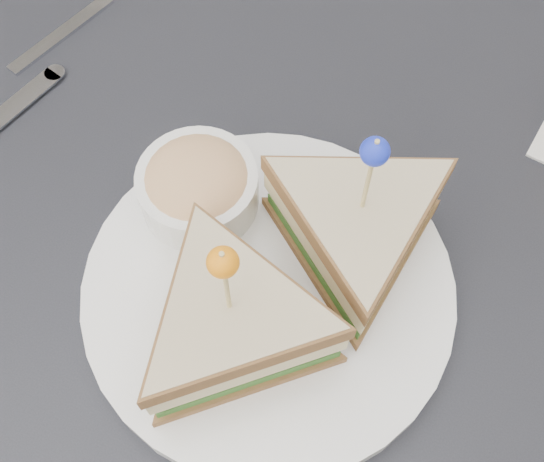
{
  "coord_description": "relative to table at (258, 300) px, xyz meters",
  "views": [
    {
      "loc": [
        0.1,
        -0.21,
        1.26
      ],
      "look_at": [
        0.01,
        0.01,
        0.8
      ],
      "focal_mm": 45.0,
      "sensor_mm": 36.0,
      "label": 1
    }
  ],
  "objects": [
    {
      "name": "table",
      "position": [
        0.0,
        0.0,
        0.0
      ],
      "size": [
        0.8,
        0.8,
        0.75
      ],
      "color": "black",
      "rests_on": "ground"
    },
    {
      "name": "ground_plane",
      "position": [
        0.0,
        0.0,
        -0.67
      ],
      "size": [
        3.5,
        3.5,
        0.0
      ],
      "primitive_type": "plane",
      "color": "#3F3833"
    },
    {
      "name": "cutlery_fork",
      "position": [
        -0.26,
        0.2,
        0.08
      ],
      "size": [
        0.08,
        0.19,
        0.01
      ],
      "rotation": [
        0.0,
        0.0,
        -0.32
      ],
      "color": "silver",
      "rests_on": "table"
    },
    {
      "name": "plate_meal",
      "position": [
        0.03,
        -0.02,
        0.12
      ],
      "size": [
        0.34,
        0.34,
        0.17
      ],
      "rotation": [
        0.0,
        0.0,
        0.2
      ],
      "color": "white",
      "rests_on": "table"
    }
  ]
}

